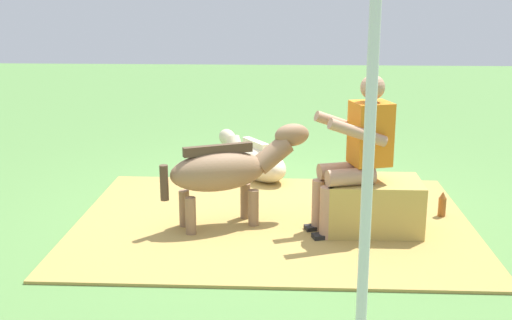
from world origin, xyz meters
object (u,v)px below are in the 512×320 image
at_px(pony_standing, 228,170).
at_px(tent_pole_left, 368,160).
at_px(hay_bale, 373,206).
at_px(pony_lying, 255,161).
at_px(person_seated, 357,149).
at_px(soda_bottle, 442,206).

bearing_deg(pony_standing, tent_pole_left, 114.19).
xyz_separation_m(hay_bale, pony_lying, (1.08, -1.59, -0.04)).
distance_m(person_seated, soda_bottle, 1.11).
bearing_deg(pony_lying, tent_pole_left, 102.15).
xyz_separation_m(pony_lying, tent_pole_left, (-0.76, 3.55, 0.96)).
relative_size(pony_lying, soda_bottle, 5.00).
relative_size(hay_bale, soda_bottle, 3.08).
height_order(hay_bale, tent_pole_left, tent_pole_left).
bearing_deg(pony_lying, person_seated, 119.56).
bearing_deg(pony_lying, soda_bottle, 144.94).
xyz_separation_m(pony_standing, soda_bottle, (-1.90, -0.29, -0.39)).
xyz_separation_m(person_seated, soda_bottle, (-0.83, -0.40, -0.62)).
relative_size(pony_standing, pony_lying, 1.00).
height_order(pony_lying, tent_pole_left, tent_pole_left).
height_order(person_seated, pony_lying, person_seated).
distance_m(pony_lying, soda_bottle, 2.14).
bearing_deg(soda_bottle, pony_lying, -35.06).
distance_m(pony_standing, soda_bottle, 1.96).
bearing_deg(person_seated, pony_standing, -5.52).
bearing_deg(hay_bale, pony_lying, -55.85).
relative_size(hay_bale, pony_lying, 0.62).
height_order(pony_lying, soda_bottle, pony_lying).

